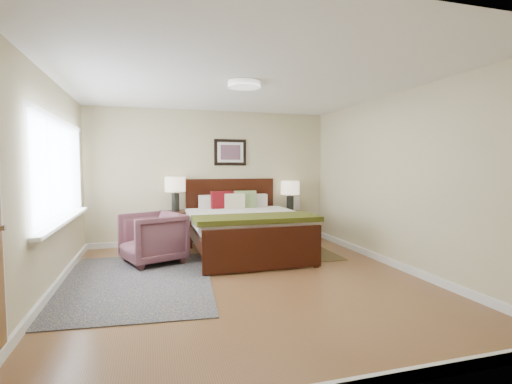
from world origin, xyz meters
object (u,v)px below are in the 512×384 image
Objects in this scene: armchair at (153,238)px; rug_persian at (135,281)px; nightstand_right at (290,223)px; nightstand_left at (176,218)px; lamp_left at (175,187)px; lamp_right at (290,190)px; bed at (244,221)px.

armchair reaches higher than rug_persian.
nightstand_right is at bearing 90.74° from armchair.
lamp_left is (0.00, 0.02, 0.56)m from nightstand_left.
lamp_left reaches higher than lamp_right.
bed is at bearing -143.61° from nightstand_right.
nightstand_left is 0.24× the size of rug_persian.
bed is 3.64× the size of lamp_left.
bed reaches higher than nightstand_right.
lamp_left is 0.73× the size of armchair.
nightstand_left is 2.25m from lamp_right.
lamp_left reaches higher than nightstand_right.
rug_persian is at bearing -147.54° from bed.
lamp_left reaches higher than bed.
nightstand_left is 2.09m from rug_persian.
bed is 4.00× the size of nightstand_right.
armchair reaches higher than nightstand_left.
lamp_left is 1.33m from armchair.
bed is 3.42× the size of nightstand_left.
rug_persian is (-1.70, -1.08, -0.54)m from bed.
nightstand_right is 0.91× the size of lamp_right.
bed reaches higher than armchair.
rug_persian is at bearing -145.91° from nightstand_right.
lamp_right is at bearing 0.57° from nightstand_left.
nightstand_left is 0.78× the size of armchair.
lamp_left is at bearing 179.66° from nightstand_right.
armchair is (-2.62, -1.04, 0.04)m from nightstand_right.
nightstand_left is at bearing 76.46° from rug_persian.
armchair is 0.99m from rug_persian.
bed is at bearing -39.30° from lamp_left.
rug_persian is (-0.65, -1.94, -1.08)m from lamp_left.
nightstand_left is 2.21m from nightstand_right.
armchair is (-1.47, -0.19, -0.17)m from bed.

